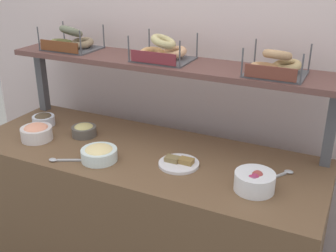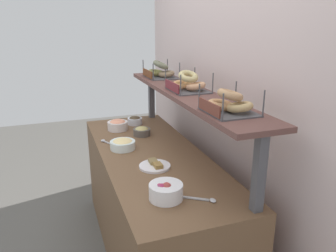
{
  "view_description": "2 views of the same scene",
  "coord_description": "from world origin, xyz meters",
  "px_view_note": "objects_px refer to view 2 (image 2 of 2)",
  "views": [
    {
      "loc": [
        0.98,
        -1.71,
        1.84
      ],
      "look_at": [
        0.12,
        0.06,
        1.0
      ],
      "focal_mm": 44.41,
      "sensor_mm": 36.0,
      "label": 1
    },
    {
      "loc": [
        2.09,
        -0.62,
        1.74
      ],
      "look_at": [
        0.14,
        0.08,
        1.08
      ],
      "focal_mm": 35.27,
      "sensor_mm": 36.0,
      "label": 2
    }
  ],
  "objects_px": {
    "bowl_egg_salad": "(123,144)",
    "serving_spoon_by_edge": "(205,199)",
    "serving_plate_white": "(155,166)",
    "bagel_basket_poppy": "(160,72)",
    "bagel_basket_sesame": "(229,104)",
    "bowl_beet_salad": "(166,191)",
    "bowl_chocolate_spread": "(135,120)",
    "serving_spoon_near_plate": "(106,142)",
    "bowl_hummus": "(142,131)",
    "bagel_basket_plain": "(188,84)",
    "bowl_lox_spread": "(118,125)"
  },
  "relations": [
    {
      "from": "serving_spoon_by_edge",
      "to": "bagel_basket_poppy",
      "type": "distance_m",
      "value": 1.44
    },
    {
      "from": "bowl_beet_salad",
      "to": "serving_plate_white",
      "type": "bearing_deg",
      "value": 170.71
    },
    {
      "from": "bowl_beet_salad",
      "to": "bagel_basket_sesame",
      "type": "xyz_separation_m",
      "value": [
        -0.03,
        0.37,
        0.43
      ]
    },
    {
      "from": "bowl_chocolate_spread",
      "to": "bagel_basket_poppy",
      "type": "bearing_deg",
      "value": 67.64
    },
    {
      "from": "bowl_egg_salad",
      "to": "bagel_basket_poppy",
      "type": "height_order",
      "value": "bagel_basket_poppy"
    },
    {
      "from": "bowl_chocolate_spread",
      "to": "bowl_hummus",
      "type": "bearing_deg",
      "value": -3.61
    },
    {
      "from": "serving_spoon_near_plate",
      "to": "bowl_chocolate_spread",
      "type": "bearing_deg",
      "value": 140.22
    },
    {
      "from": "bowl_beet_salad",
      "to": "serving_plate_white",
      "type": "xyz_separation_m",
      "value": [
        -0.4,
        0.06,
        -0.03
      ]
    },
    {
      "from": "bowl_egg_salad",
      "to": "bagel_basket_plain",
      "type": "height_order",
      "value": "bagel_basket_plain"
    },
    {
      "from": "serving_plate_white",
      "to": "bagel_basket_sesame",
      "type": "height_order",
      "value": "bagel_basket_sesame"
    },
    {
      "from": "bowl_hummus",
      "to": "bowl_egg_salad",
      "type": "relative_size",
      "value": 0.77
    },
    {
      "from": "bowl_egg_salad",
      "to": "serving_spoon_near_plate",
      "type": "xyz_separation_m",
      "value": [
        -0.17,
        -0.1,
        -0.03
      ]
    },
    {
      "from": "serving_plate_white",
      "to": "bagel_basket_poppy",
      "type": "relative_size",
      "value": 0.65
    },
    {
      "from": "bagel_basket_plain",
      "to": "bagel_basket_sesame",
      "type": "distance_m",
      "value": 0.61
    },
    {
      "from": "bowl_lox_spread",
      "to": "bowl_beet_salad",
      "type": "height_order",
      "value": "bowl_beet_salad"
    },
    {
      "from": "bowl_lox_spread",
      "to": "bagel_basket_sesame",
      "type": "xyz_separation_m",
      "value": [
        1.21,
        0.37,
        0.43
      ]
    },
    {
      "from": "bowl_egg_salad",
      "to": "serving_spoon_by_edge",
      "type": "xyz_separation_m",
      "value": [
        0.87,
        0.25,
        -0.03
      ]
    },
    {
      "from": "serving_plate_white",
      "to": "bowl_egg_salad",
      "type": "bearing_deg",
      "value": -161.89
    },
    {
      "from": "bowl_beet_salad",
      "to": "bowl_chocolate_spread",
      "type": "bearing_deg",
      "value": 172.74
    },
    {
      "from": "serving_plate_white",
      "to": "serving_spoon_near_plate",
      "type": "bearing_deg",
      "value": -158.21
    },
    {
      "from": "bagel_basket_sesame",
      "to": "bagel_basket_poppy",
      "type": "bearing_deg",
      "value": 178.96
    },
    {
      "from": "serving_spoon_near_plate",
      "to": "bagel_basket_poppy",
      "type": "distance_m",
      "value": 0.78
    },
    {
      "from": "bowl_beet_salad",
      "to": "bowl_chocolate_spread",
      "type": "height_order",
      "value": "bowl_beet_salad"
    },
    {
      "from": "serving_spoon_by_edge",
      "to": "bowl_beet_salad",
      "type": "bearing_deg",
      "value": -115.12
    },
    {
      "from": "serving_spoon_near_plate",
      "to": "bagel_basket_plain",
      "type": "relative_size",
      "value": 0.55
    },
    {
      "from": "bowl_chocolate_spread",
      "to": "bagel_basket_plain",
      "type": "relative_size",
      "value": 0.43
    },
    {
      "from": "bowl_hummus",
      "to": "serving_spoon_near_plate",
      "type": "relative_size",
      "value": 0.83
    },
    {
      "from": "bagel_basket_poppy",
      "to": "serving_plate_white",
      "type": "bearing_deg",
      "value": -20.67
    },
    {
      "from": "serving_plate_white",
      "to": "bagel_basket_sesame",
      "type": "relative_size",
      "value": 0.71
    },
    {
      "from": "bagel_basket_poppy",
      "to": "bowl_chocolate_spread",
      "type": "bearing_deg",
      "value": -112.36
    },
    {
      "from": "serving_spoon_by_edge",
      "to": "bagel_basket_poppy",
      "type": "height_order",
      "value": "bagel_basket_poppy"
    },
    {
      "from": "bagel_basket_poppy",
      "to": "bagel_basket_plain",
      "type": "height_order",
      "value": "bagel_basket_poppy"
    },
    {
      "from": "bowl_chocolate_spread",
      "to": "serving_spoon_by_edge",
      "type": "height_order",
      "value": "bowl_chocolate_spread"
    },
    {
      "from": "bowl_lox_spread",
      "to": "bowl_hummus",
      "type": "distance_m",
      "value": 0.26
    },
    {
      "from": "bowl_chocolate_spread",
      "to": "bowl_egg_salad",
      "type": "bearing_deg",
      "value": -22.43
    },
    {
      "from": "bowl_chocolate_spread",
      "to": "serving_spoon_by_edge",
      "type": "bearing_deg",
      "value": 0.66
    },
    {
      "from": "bowl_beet_salad",
      "to": "bowl_chocolate_spread",
      "type": "distance_m",
      "value": 1.36
    },
    {
      "from": "bowl_chocolate_spread",
      "to": "serving_spoon_near_plate",
      "type": "bearing_deg",
      "value": -39.78
    },
    {
      "from": "serving_plate_white",
      "to": "serving_spoon_near_plate",
      "type": "height_order",
      "value": "serving_plate_white"
    },
    {
      "from": "serving_plate_white",
      "to": "bowl_lox_spread",
      "type": "bearing_deg",
      "value": -175.16
    },
    {
      "from": "bowl_beet_salad",
      "to": "bagel_basket_poppy",
      "type": "xyz_separation_m",
      "value": [
        -1.26,
        0.39,
        0.43
      ]
    },
    {
      "from": "bagel_basket_poppy",
      "to": "bagel_basket_sesame",
      "type": "relative_size",
      "value": 1.09
    },
    {
      "from": "bowl_hummus",
      "to": "serving_spoon_near_plate",
      "type": "height_order",
      "value": "bowl_hummus"
    },
    {
      "from": "bowl_hummus",
      "to": "bagel_basket_plain",
      "type": "height_order",
      "value": "bagel_basket_plain"
    },
    {
      "from": "bowl_chocolate_spread",
      "to": "serving_spoon_near_plate",
      "type": "distance_m",
      "value": 0.51
    },
    {
      "from": "bowl_hummus",
      "to": "bagel_basket_poppy",
      "type": "relative_size",
      "value": 0.45
    },
    {
      "from": "bowl_beet_salad",
      "to": "serving_spoon_near_plate",
      "type": "height_order",
      "value": "bowl_beet_salad"
    },
    {
      "from": "bowl_chocolate_spread",
      "to": "serving_plate_white",
      "type": "xyz_separation_m",
      "value": [
        0.95,
        -0.11,
        -0.03
      ]
    },
    {
      "from": "bowl_lox_spread",
      "to": "bagel_basket_plain",
      "type": "relative_size",
      "value": 0.57
    },
    {
      "from": "bowl_chocolate_spread",
      "to": "bagel_basket_sesame",
      "type": "height_order",
      "value": "bagel_basket_sesame"
    }
  ]
}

